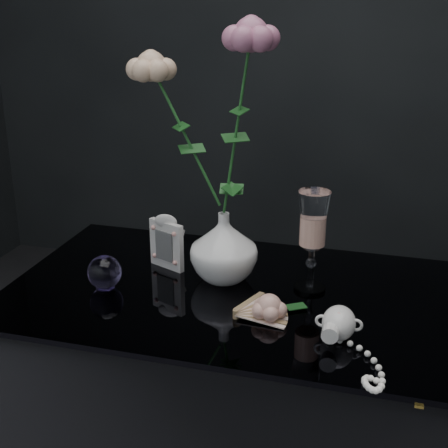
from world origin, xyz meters
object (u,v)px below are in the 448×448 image
(picture_frame, at_px, (167,241))
(pearl_jar, at_px, (339,322))
(vase, at_px, (224,247))
(paperweight, at_px, (105,272))
(wine_glass, at_px, (312,242))
(loose_rose, at_px, (269,307))

(picture_frame, xyz_separation_m, pearl_jar, (0.42, -0.21, -0.03))
(picture_frame, distance_m, pearl_jar, 0.47)
(vase, xyz_separation_m, paperweight, (-0.24, -0.11, -0.04))
(wine_glass, height_order, picture_frame, wine_glass)
(picture_frame, bearing_deg, wine_glass, 19.10)
(vase, bearing_deg, pearl_jar, -33.88)
(wine_glass, bearing_deg, paperweight, -165.50)
(vase, bearing_deg, loose_rose, -48.24)
(paperweight, height_order, pearl_jar, paperweight)
(loose_rose, relative_size, pearl_jar, 0.68)
(vase, bearing_deg, wine_glass, -0.01)
(picture_frame, height_order, paperweight, picture_frame)
(wine_glass, xyz_separation_m, paperweight, (-0.43, -0.11, -0.07))
(picture_frame, bearing_deg, loose_rose, -8.84)
(vase, relative_size, wine_glass, 0.70)
(picture_frame, xyz_separation_m, paperweight, (-0.09, -0.14, -0.03))
(paperweight, bearing_deg, pearl_jar, -8.06)
(loose_rose, bearing_deg, wine_glass, 65.87)
(wine_glass, distance_m, picture_frame, 0.34)
(paperweight, xyz_separation_m, loose_rose, (0.37, -0.04, -0.01))
(wine_glass, bearing_deg, picture_frame, 175.68)
(paperweight, height_order, loose_rose, paperweight)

